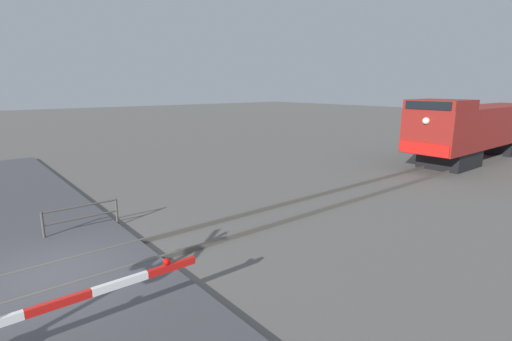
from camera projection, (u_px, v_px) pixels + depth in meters
name	position (u px, v px, depth m)	size (l,w,h in m)	color
ground_plane	(51.00, 280.00, 9.12)	(160.00, 160.00, 0.00)	#605E59
rail_track_left	(45.00, 267.00, 9.64)	(0.08, 80.00, 0.15)	#59544C
rail_track_right	(58.00, 290.00, 8.56)	(0.08, 80.00, 0.15)	#59544C
road_surface	(51.00, 278.00, 9.10)	(36.00, 5.03, 0.14)	#47474C
locomotive	(479.00, 128.00, 23.89)	(2.84, 14.43, 3.92)	black
guard_railing	(82.00, 215.00, 11.92)	(0.08, 2.28, 0.95)	#4C4742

